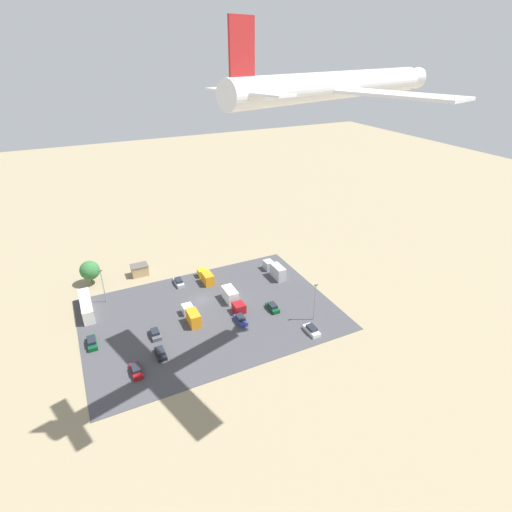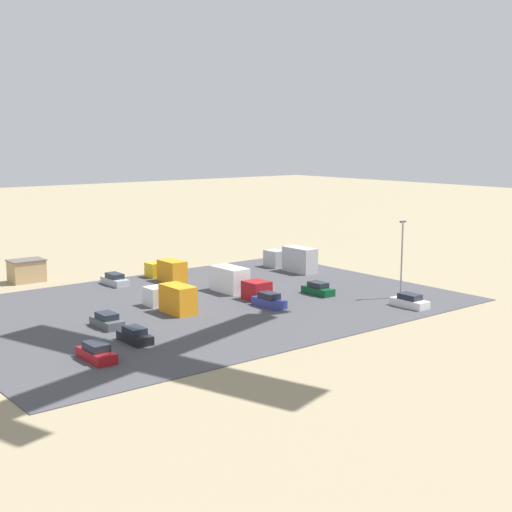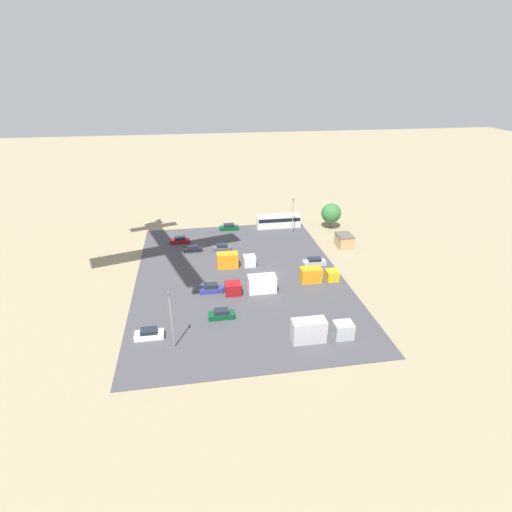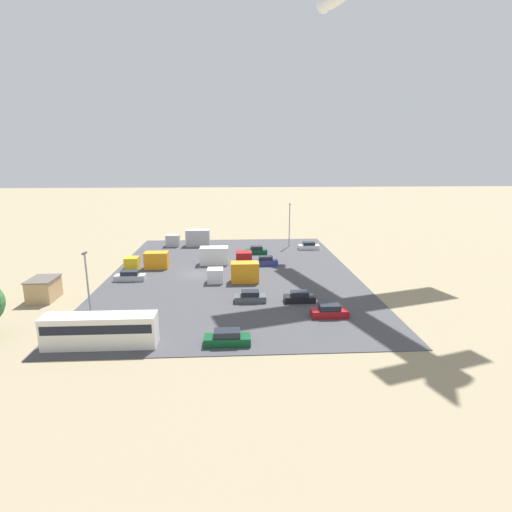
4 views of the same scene
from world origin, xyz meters
name	(u,v)px [view 3 (image 3 of 4)]	position (x,y,z in m)	size (l,w,h in m)	color
ground_plane	(271,275)	(0.00, 0.00, 0.00)	(400.00, 400.00, 0.00)	gray
parking_lot_surface	(240,277)	(0.00, 6.35, 0.04)	(56.33, 39.69, 0.08)	#424247
shed_building	(344,241)	(10.81, -19.05, 1.50)	(4.50, 3.40, 2.99)	tan
bus	(279,221)	(25.36, -6.95, 1.87)	(2.46, 11.22, 3.33)	silver
parked_car_0	(222,248)	(13.28, 8.64, 0.69)	(1.88, 4.16, 1.46)	#4C5156
parked_car_1	(211,289)	(-5.05, 12.16, 0.76)	(1.78, 4.29, 1.62)	navy
parked_car_2	(314,262)	(2.81, -9.64, 0.71)	(1.79, 4.68, 1.52)	#ADB2B7
parked_car_3	(192,249)	(13.76, 15.17, 0.68)	(1.78, 4.06, 1.44)	black
parked_car_4	(221,314)	(-13.73, 11.03, 0.72)	(1.80, 4.19, 1.54)	#0C4723
parked_car_5	(229,227)	(25.69, 5.79, 0.72)	(1.83, 4.75, 1.54)	#0C4723
parked_car_6	(149,334)	(-17.31, 22.19, 0.71)	(1.88, 4.32, 1.51)	silver
parked_car_7	(180,240)	(19.02, 17.93, 0.72)	(1.82, 4.40, 1.54)	maroon
parked_truck_0	(234,260)	(4.55, 6.93, 1.49)	(2.31, 7.86, 3.07)	silver
parked_truck_1	(319,330)	(-21.85, -2.73, 1.69)	(2.31, 9.34, 3.52)	#ADB2B7
parked_truck_2	(317,275)	(-4.14, -7.99, 1.37)	(2.32, 7.31, 2.82)	gold
parked_truck_3	(254,285)	(-6.34, 4.51, 1.49)	(2.58, 9.25, 3.09)	maroon
tree_near_shed	(331,213)	(22.96, -19.94, 3.97)	(4.97, 4.97, 6.46)	brown
light_pole_lot_centre	(293,215)	(20.87, -9.41, 4.89)	(0.90, 0.28, 8.75)	gray
light_pole_lot_edge	(171,318)	(-20.23, 18.44, 5.12)	(0.90, 0.28, 9.21)	gray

